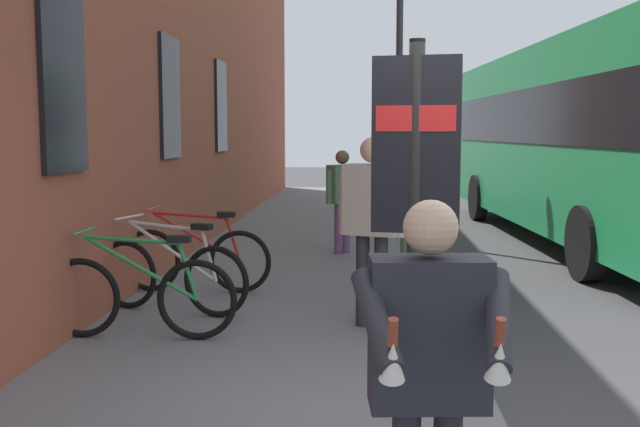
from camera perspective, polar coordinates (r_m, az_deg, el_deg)
ground at (r=10.61m, az=13.75°, el=-4.46°), size 60.00×60.00×0.00m
sidewalk_pavement at (r=12.43m, az=-0.52°, el=-2.43°), size 24.00×3.50×0.12m
bicycle_far_end at (r=6.78m, az=-13.72°, el=-6.15°), size 0.48×1.77×0.97m
bicycle_leaning_wall at (r=7.66m, az=-11.40°, el=-4.66°), size 0.67×1.71×0.97m
bicycle_nearest_sign at (r=8.59m, az=-9.56°, el=-3.43°), size 0.48×1.77×0.97m
transit_info_sign at (r=4.67m, az=7.37°, el=3.38°), size 0.18×0.56×2.40m
city_bus at (r=13.72m, az=20.06°, el=5.81°), size 10.63×3.12×3.35m
pedestrian_near_bus at (r=6.90m, az=4.04°, el=0.11°), size 0.42×0.64×1.78m
pedestrian_by_facade at (r=7.87m, az=7.20°, el=-0.23°), size 0.25×0.59×1.54m
pedestrian_crossing_street at (r=11.12m, az=1.72°, el=1.77°), size 0.46×0.48×1.55m
tourist_with_hotdogs at (r=2.91m, az=8.43°, el=-10.92°), size 0.56×0.61×1.58m
street_lamp at (r=13.35m, az=6.12°, el=11.30°), size 0.28×0.28×5.04m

